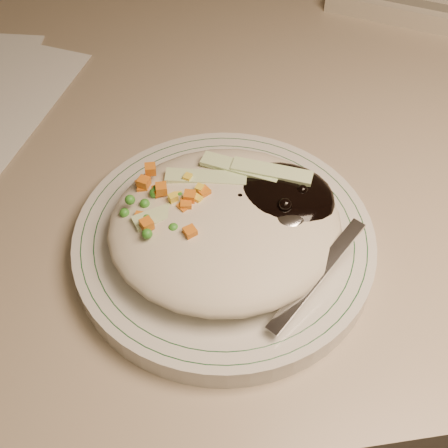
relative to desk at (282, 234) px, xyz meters
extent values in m
cube|color=gray|center=(0.00, 0.00, 0.18)|extent=(1.40, 0.70, 0.04)
cylinder|color=beige|center=(-0.10, -0.17, 0.21)|extent=(0.26, 0.26, 0.02)
torus|color=#144723|center=(-0.10, -0.17, 0.22)|extent=(0.24, 0.24, 0.00)
torus|color=#144723|center=(-0.10, -0.17, 0.22)|extent=(0.22, 0.22, 0.00)
ellipsoid|color=#BCB298|center=(-0.10, -0.17, 0.24)|extent=(0.19, 0.18, 0.04)
ellipsoid|color=black|center=(-0.06, -0.16, 0.25)|extent=(0.10, 0.09, 0.03)
ellipsoid|color=orange|center=(-0.15, -0.15, 0.24)|extent=(0.08, 0.08, 0.02)
sphere|color=black|center=(-0.09, -0.16, 0.25)|extent=(0.01, 0.01, 0.01)
sphere|color=black|center=(-0.06, -0.15, 0.25)|extent=(0.01, 0.01, 0.01)
sphere|color=black|center=(-0.03, -0.16, 0.26)|extent=(0.01, 0.01, 0.01)
sphere|color=black|center=(-0.04, -0.14, 0.25)|extent=(0.01, 0.01, 0.01)
sphere|color=black|center=(-0.05, -0.17, 0.26)|extent=(0.01, 0.01, 0.01)
sphere|color=black|center=(-0.06, -0.16, 0.25)|extent=(0.01, 0.01, 0.01)
sphere|color=black|center=(-0.05, -0.14, 0.25)|extent=(0.01, 0.01, 0.01)
cube|color=orange|center=(-0.15, -0.14, 0.26)|extent=(0.01, 0.01, 0.01)
cube|color=orange|center=(-0.13, -0.17, 0.25)|extent=(0.01, 0.01, 0.01)
cube|color=orange|center=(-0.16, -0.13, 0.26)|extent=(0.01, 0.01, 0.01)
cube|color=orange|center=(-0.13, -0.15, 0.26)|extent=(0.01, 0.01, 0.01)
cube|color=orange|center=(-0.13, -0.16, 0.26)|extent=(0.01, 0.01, 0.01)
cube|color=orange|center=(-0.16, -0.12, 0.25)|extent=(0.01, 0.01, 0.01)
cube|color=orange|center=(-0.15, -0.14, 0.26)|extent=(0.01, 0.01, 0.01)
cube|color=orange|center=(-0.13, -0.16, 0.26)|extent=(0.01, 0.01, 0.01)
cube|color=orange|center=(-0.12, -0.15, 0.26)|extent=(0.01, 0.01, 0.01)
cube|color=orange|center=(-0.16, -0.12, 0.26)|extent=(0.01, 0.01, 0.01)
cube|color=orange|center=(-0.16, -0.18, 0.26)|extent=(0.01, 0.01, 0.01)
cube|color=orange|center=(-0.13, -0.19, 0.26)|extent=(0.01, 0.01, 0.01)
cube|color=orange|center=(-0.17, -0.16, 0.25)|extent=(0.01, 0.01, 0.01)
cube|color=orange|center=(-0.16, -0.13, 0.25)|extent=(0.01, 0.01, 0.01)
sphere|color=#388C28|center=(-0.13, -0.15, 0.25)|extent=(0.01, 0.01, 0.01)
sphere|color=#388C28|center=(-0.16, -0.19, 0.26)|extent=(0.01, 0.01, 0.01)
sphere|color=#388C28|center=(-0.16, -0.15, 0.26)|extent=(0.01, 0.01, 0.01)
sphere|color=#388C28|center=(-0.17, -0.15, 0.26)|extent=(0.01, 0.01, 0.01)
sphere|color=#388C28|center=(-0.13, -0.15, 0.25)|extent=(0.01, 0.01, 0.01)
sphere|color=#388C28|center=(-0.13, -0.18, 0.25)|extent=(0.01, 0.01, 0.01)
sphere|color=#388C28|center=(-0.15, -0.16, 0.25)|extent=(0.01, 0.01, 0.01)
sphere|color=#388C28|center=(-0.15, -0.17, 0.25)|extent=(0.01, 0.01, 0.01)
sphere|color=#388C28|center=(-0.18, -0.15, 0.25)|extent=(0.01, 0.01, 0.01)
sphere|color=#388C28|center=(-0.15, -0.14, 0.26)|extent=(0.01, 0.01, 0.01)
sphere|color=#388C28|center=(-0.15, -0.14, 0.26)|extent=(0.01, 0.01, 0.01)
sphere|color=#388C28|center=(-0.16, -0.17, 0.25)|extent=(0.01, 0.01, 0.01)
sphere|color=#388C28|center=(-0.14, -0.18, 0.26)|extent=(0.01, 0.01, 0.01)
sphere|color=#388C28|center=(-0.11, -0.13, 0.25)|extent=(0.01, 0.01, 0.01)
cube|color=yellow|center=(-0.14, -0.15, 0.25)|extent=(0.01, 0.01, 0.01)
cube|color=yellow|center=(-0.12, -0.16, 0.26)|extent=(0.01, 0.01, 0.01)
cube|color=yellow|center=(-0.15, -0.14, 0.25)|extent=(0.01, 0.01, 0.01)
cube|color=yellow|center=(-0.14, -0.15, 0.26)|extent=(0.01, 0.01, 0.01)
cube|color=yellow|center=(-0.15, -0.16, 0.25)|extent=(0.01, 0.01, 0.01)
cube|color=yellow|center=(-0.12, -0.15, 0.26)|extent=(0.01, 0.01, 0.01)
cube|color=yellow|center=(-0.13, -0.13, 0.26)|extent=(0.01, 0.01, 0.01)
cube|color=yellow|center=(-0.14, -0.16, 0.25)|extent=(0.01, 0.01, 0.01)
cube|color=#B2D18C|center=(-0.11, -0.13, 0.26)|extent=(0.07, 0.03, 0.00)
cube|color=#B2D18C|center=(-0.08, -0.13, 0.26)|extent=(0.07, 0.05, 0.00)
cube|color=#B2D18C|center=(-0.14, -0.16, 0.26)|extent=(0.07, 0.04, 0.00)
cube|color=#B2D18C|center=(-0.06, -0.14, 0.26)|extent=(0.07, 0.04, 0.00)
ellipsoid|color=silver|center=(-0.05, -0.18, 0.25)|extent=(0.06, 0.06, 0.01)
cube|color=silver|center=(-0.04, -0.23, 0.24)|extent=(0.09, 0.08, 0.03)
camera|label=1|loc=(-0.15, -0.49, 0.63)|focal=50.00mm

